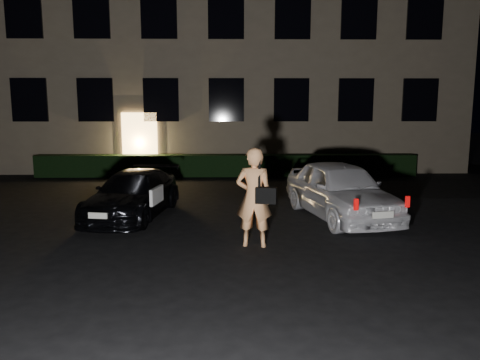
{
  "coord_description": "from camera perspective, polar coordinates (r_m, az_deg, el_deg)",
  "views": [
    {
      "loc": [
        0.14,
        -7.99,
        2.77
      ],
      "look_at": [
        0.35,
        2.0,
        1.18
      ],
      "focal_mm": 35.0,
      "sensor_mm": 36.0,
      "label": 1
    }
  ],
  "objects": [
    {
      "name": "building",
      "position": [
        23.2,
        -1.63,
        17.03
      ],
      "size": [
        20.0,
        8.11,
        12.0
      ],
      "color": "#776855",
      "rests_on": "ground"
    },
    {
      "name": "sedan",
      "position": [
        12.08,
        -12.89,
        -1.71
      ],
      "size": [
        2.21,
        4.12,
        1.14
      ],
      "rotation": [
        0.0,
        0.0,
        -0.16
      ],
      "color": "black",
      "rests_on": "ground"
    },
    {
      "name": "hedge",
      "position": [
        18.64,
        -1.65,
        1.8
      ],
      "size": [
        15.0,
        0.7,
        0.85
      ],
      "primitive_type": "cube",
      "color": "black",
      "rests_on": "ground"
    },
    {
      "name": "man",
      "position": [
        9.21,
        1.76,
        -2.11
      ],
      "size": [
        0.83,
        0.58,
        1.98
      ],
      "rotation": [
        0.0,
        0.0,
        2.99
      ],
      "color": "#FFAD6C",
      "rests_on": "ground"
    },
    {
      "name": "hatch",
      "position": [
        11.89,
        12.11,
        -1.16
      ],
      "size": [
        2.52,
        4.43,
        1.42
      ],
      "rotation": [
        0.0,
        0.0,
        0.21
      ],
      "color": "white",
      "rests_on": "ground"
    },
    {
      "name": "ground",
      "position": [
        8.46,
        -2.13,
        -10.11
      ],
      "size": [
        80.0,
        80.0,
        0.0
      ],
      "primitive_type": "plane",
      "color": "black",
      "rests_on": "ground"
    }
  ]
}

